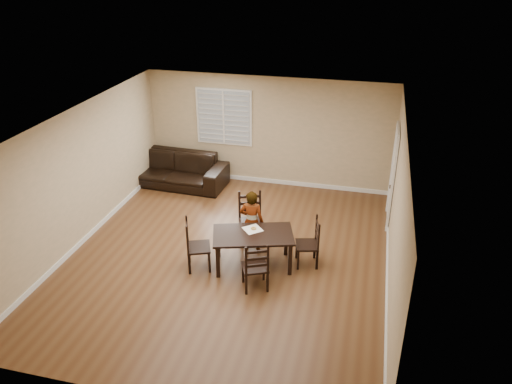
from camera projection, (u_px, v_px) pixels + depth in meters
ground at (228, 256)px, 9.63m from camera, size 7.00×7.00×0.00m
room at (230, 167)px, 8.98m from camera, size 6.04×7.04×2.72m
dining_table at (253, 238)px, 9.11m from camera, size 1.63×1.21×0.68m
chair_near at (250, 218)px, 10.01m from camera, size 0.60×0.58×1.06m
chair_far at (256, 270)px, 8.48m from camera, size 0.56×0.54×0.95m
chair_left at (192, 247)px, 9.11m from camera, size 0.56×0.57×1.00m
chair_right at (313, 244)px, 9.23m from camera, size 0.49×0.51×0.95m
child at (252, 222)px, 9.56m from camera, size 0.48×0.33×1.28m
napkin at (253, 229)px, 9.22m from camera, size 0.43×0.43×0.00m
donut at (254, 228)px, 9.21m from camera, size 0.10×0.10×0.04m
sofa at (172, 169)px, 12.44m from camera, size 2.77×1.19×0.80m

